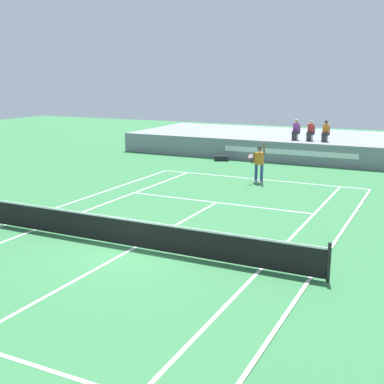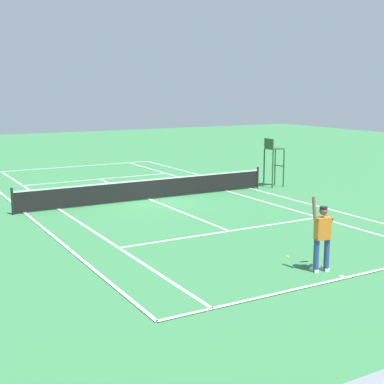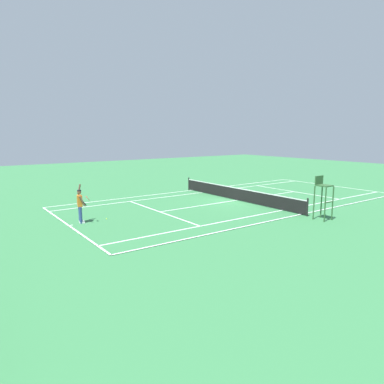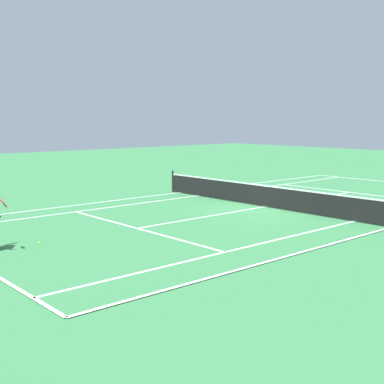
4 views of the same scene
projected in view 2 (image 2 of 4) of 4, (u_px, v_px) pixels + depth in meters
The scene contains 6 objects.
ground_plane at pixel (150, 200), 24.42m from camera, with size 80.00×80.00×0.00m, color #337542.
court at pixel (150, 200), 24.42m from camera, with size 11.08×23.88×0.03m.
net at pixel (150, 188), 24.32m from camera, with size 11.98×0.10×1.07m.
tennis_player at pixel (322, 236), 14.60m from camera, with size 0.82×0.61×2.08m.
tennis_ball at pixel (288, 257), 16.00m from camera, with size 0.07×0.07×0.07m, color #D1E533.
umpire_chair at pixel (273, 156), 27.49m from camera, with size 0.77×0.77×2.44m.
Camera 2 is at (10.25, 21.71, 4.87)m, focal length 51.21 mm.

